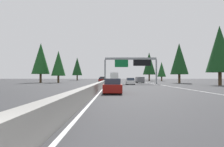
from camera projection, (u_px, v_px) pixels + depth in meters
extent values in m
plane|color=#38383A|center=(108.00, 82.00, 61.89)|extent=(320.00, 320.00, 0.00)
cube|color=gray|center=(108.00, 80.00, 81.90)|extent=(180.00, 0.56, 0.90)
cube|color=silver|center=(141.00, 82.00, 71.83)|extent=(160.00, 0.16, 0.01)
cube|color=silver|center=(109.00, 82.00, 71.89)|extent=(160.00, 0.16, 0.01)
cylinder|color=gray|center=(105.00, 72.00, 48.36)|extent=(0.36, 0.36, 5.83)
cylinder|color=gray|center=(156.00, 72.00, 48.29)|extent=(0.36, 0.36, 5.83)
cube|color=gray|center=(131.00, 59.00, 48.38)|extent=(0.50, 12.32, 0.50)
cube|color=#0C602D|center=(121.00, 63.00, 48.22)|extent=(0.12, 3.20, 1.90)
cube|color=black|center=(142.00, 63.00, 48.20)|extent=(0.16, 4.20, 1.50)
cube|color=maroon|center=(113.00, 88.00, 20.27)|extent=(4.40, 1.80, 0.76)
cube|color=#2D3847|center=(113.00, 81.00, 20.06)|extent=(2.46, 1.51, 0.56)
cylinder|color=black|center=(105.00, 89.00, 21.67)|extent=(0.64, 0.22, 0.64)
cylinder|color=black|center=(120.00, 89.00, 21.67)|extent=(0.64, 0.22, 0.64)
cylinder|color=black|center=(104.00, 91.00, 18.86)|extent=(0.64, 0.22, 0.64)
cylinder|color=black|center=(121.00, 91.00, 18.85)|extent=(0.64, 0.22, 0.64)
cube|color=white|center=(130.00, 82.00, 44.37)|extent=(4.40, 1.80, 0.76)
cube|color=#2D3847|center=(130.00, 79.00, 44.16)|extent=(2.46, 1.51, 0.56)
cylinder|color=black|center=(126.00, 83.00, 45.78)|extent=(0.64, 0.22, 0.64)
cylinder|color=black|center=(133.00, 83.00, 45.77)|extent=(0.64, 0.22, 0.64)
cylinder|color=black|center=(127.00, 83.00, 42.96)|extent=(0.64, 0.22, 0.64)
cylinder|color=black|center=(134.00, 83.00, 42.95)|extent=(0.64, 0.22, 0.64)
cube|color=white|center=(114.00, 77.00, 68.23)|extent=(11.50, 2.50, 2.90)
cube|color=#2D3847|center=(114.00, 76.00, 68.24)|extent=(11.04, 2.55, 0.84)
cylinder|color=black|center=(111.00, 80.00, 72.24)|extent=(1.00, 0.30, 1.00)
cylinder|color=black|center=(117.00, 80.00, 72.23)|extent=(1.00, 0.30, 1.00)
cylinder|color=black|center=(111.00, 81.00, 64.19)|extent=(1.00, 0.30, 1.00)
cylinder|color=black|center=(118.00, 81.00, 64.18)|extent=(1.00, 0.30, 1.00)
cube|color=maroon|center=(113.00, 79.00, 129.49)|extent=(5.60, 2.00, 0.70)
cube|color=maroon|center=(113.00, 78.00, 130.51)|extent=(2.24, 1.84, 0.90)
cube|color=#2D3847|center=(113.00, 77.00, 130.52)|extent=(2.02, 1.92, 0.41)
cylinder|color=black|center=(112.00, 79.00, 131.34)|extent=(0.80, 0.28, 0.80)
cylinder|color=black|center=(115.00, 79.00, 131.33)|extent=(0.80, 0.28, 0.80)
cylinder|color=black|center=(112.00, 79.00, 127.64)|extent=(0.80, 0.28, 0.80)
cylinder|color=black|center=(115.00, 79.00, 127.63)|extent=(0.80, 0.28, 0.80)
cube|color=slate|center=(140.00, 79.00, 56.89)|extent=(5.00, 1.95, 1.44)
cube|color=#2D3847|center=(141.00, 79.00, 54.60)|extent=(0.08, 1.48, 0.56)
cylinder|color=black|center=(136.00, 82.00, 58.58)|extent=(0.70, 0.24, 0.70)
cylinder|color=black|center=(142.00, 82.00, 58.57)|extent=(0.70, 0.24, 0.70)
cylinder|color=black|center=(138.00, 82.00, 55.18)|extent=(0.70, 0.24, 0.70)
cylinder|color=black|center=(144.00, 82.00, 55.17)|extent=(0.70, 0.24, 0.70)
cube|color=maroon|center=(101.00, 80.00, 76.66)|extent=(4.40, 1.80, 0.76)
cube|color=#2D3847|center=(101.00, 78.00, 76.45)|extent=(2.46, 1.51, 0.56)
cylinder|color=black|center=(99.00, 81.00, 78.07)|extent=(0.64, 0.22, 0.64)
cylinder|color=black|center=(103.00, 81.00, 78.06)|extent=(0.64, 0.22, 0.64)
cylinder|color=black|center=(99.00, 81.00, 75.25)|extent=(0.64, 0.22, 0.64)
cylinder|color=black|center=(103.00, 81.00, 75.24)|extent=(0.64, 0.22, 0.64)
cube|color=black|center=(102.00, 80.00, 84.78)|extent=(5.60, 2.00, 0.70)
cube|color=black|center=(102.00, 78.00, 85.80)|extent=(2.24, 1.84, 0.90)
cube|color=#2D3847|center=(102.00, 78.00, 85.81)|extent=(2.02, 1.92, 0.41)
cylinder|color=black|center=(100.00, 80.00, 86.63)|extent=(0.80, 0.28, 0.80)
cylinder|color=black|center=(104.00, 80.00, 86.62)|extent=(0.80, 0.28, 0.80)
cylinder|color=black|center=(100.00, 80.00, 82.93)|extent=(0.80, 0.28, 0.80)
cylinder|color=black|center=(104.00, 80.00, 82.92)|extent=(0.80, 0.28, 0.80)
cylinder|color=#4C3823|center=(220.00, 79.00, 39.15)|extent=(0.64, 0.64, 2.59)
cone|color=#143D19|center=(220.00, 49.00, 39.26)|extent=(5.17, 5.17, 9.17)
cylinder|color=#4C3823|center=(179.00, 79.00, 55.07)|extent=(0.62, 0.62, 2.42)
cone|color=#143D19|center=(179.00, 59.00, 55.18)|extent=(4.84, 4.84, 8.58)
cylinder|color=#4C3823|center=(149.00, 78.00, 93.24)|extent=(0.68, 0.68, 2.90)
cone|color=#143D19|center=(149.00, 63.00, 93.37)|extent=(5.80, 5.80, 10.28)
cylinder|color=#4C3823|center=(162.00, 79.00, 87.55)|extent=(0.56, 0.56, 1.83)
cone|color=#194C1E|center=(162.00, 69.00, 87.63)|extent=(3.67, 3.67, 6.51)
cylinder|color=#4C3823|center=(58.00, 79.00, 58.55)|extent=(0.58, 0.58, 2.05)
cone|color=#194C1E|center=(58.00, 63.00, 58.64)|extent=(4.10, 4.10, 7.28)
cylinder|color=#4C3823|center=(41.00, 78.00, 59.18)|extent=(0.64, 0.64, 2.58)
cone|color=#194C1E|center=(41.00, 58.00, 59.29)|extent=(5.17, 5.17, 9.16)
cylinder|color=#4C3823|center=(77.00, 78.00, 106.21)|extent=(0.65, 0.65, 2.66)
cone|color=#143D19|center=(77.00, 66.00, 106.32)|extent=(5.33, 5.33, 9.45)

